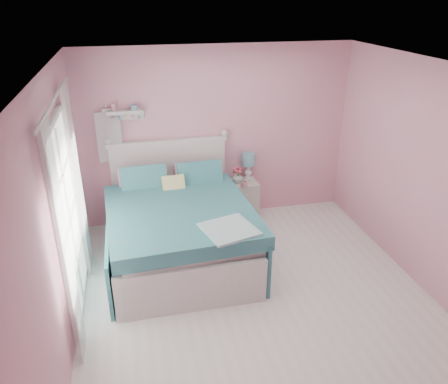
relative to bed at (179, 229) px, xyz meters
name	(u,v)px	position (x,y,z in m)	size (l,w,h in m)	color
floor	(258,302)	(0.75, -1.13, -0.42)	(4.50, 4.50, 0.00)	white
room_shell	(263,175)	(0.75, -1.13, 1.16)	(4.50, 4.50, 4.50)	pink
bed	(179,229)	(0.00, 0.00, 0.00)	(1.87, 2.29, 1.30)	silver
nightstand	(243,200)	(1.10, 0.89, -0.12)	(0.43, 0.42, 0.61)	beige
table_lamp	(248,161)	(1.20, 1.00, 0.47)	(0.20, 0.20, 0.41)	white
vase	(237,177)	(1.00, 0.88, 0.27)	(0.16, 0.16, 0.17)	silver
teacup	(244,184)	(1.07, 0.73, 0.23)	(0.09, 0.09, 0.07)	pink
roses	(237,170)	(1.00, 0.88, 0.39)	(0.14, 0.11, 0.12)	#C74357
wall_shelf	(125,112)	(-0.55, 1.06, 1.31)	(0.50, 0.15, 0.25)	silver
hanging_dress	(109,137)	(-0.80, 1.05, 0.98)	(0.34, 0.03, 0.72)	white
french_door	(69,221)	(-1.22, -0.73, 0.65)	(0.04, 1.32, 2.16)	silver
curtain_near	(65,250)	(-1.17, -1.47, 0.76)	(0.04, 0.40, 2.32)	white
curtain_far	(78,183)	(-1.17, 0.02, 0.76)	(0.04, 0.40, 2.32)	white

